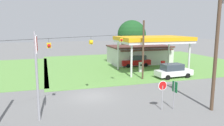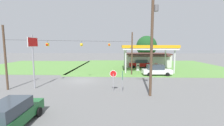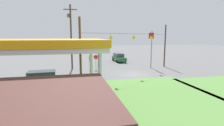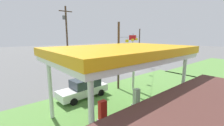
# 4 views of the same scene
# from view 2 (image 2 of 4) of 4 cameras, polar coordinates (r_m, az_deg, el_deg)

# --- Properties ---
(ground_plane) EXTENTS (160.00, 160.00, 0.00)m
(ground_plane) POSITION_cam_2_polar(r_m,az_deg,el_deg) (23.30, -11.21, -6.60)
(ground_plane) COLOR slate
(grass_verge_station_corner) EXTENTS (36.00, 28.00, 0.04)m
(grass_verge_station_corner) POSITION_cam_2_polar(r_m,az_deg,el_deg) (39.98, 13.92, -1.10)
(grass_verge_station_corner) COLOR #5B8E42
(grass_verge_station_corner) RESTS_ON ground
(grass_verge_opposite_corner) EXTENTS (24.00, 24.00, 0.04)m
(grass_verge_opposite_corner) POSITION_cam_2_polar(r_m,az_deg,el_deg) (43.97, -26.80, -0.93)
(grass_verge_opposite_corner) COLOR #5B8E42
(grass_verge_opposite_corner) RESTS_ON ground
(gas_station_canopy) EXTENTS (10.56, 7.00, 5.37)m
(gas_station_canopy) POSITION_cam_2_polar(r_m,az_deg,el_deg) (31.81, 13.35, 5.72)
(gas_station_canopy) COLOR silver
(gas_station_canopy) RESTS_ON ground
(gas_station_store) EXTENTS (11.15, 7.16, 3.32)m
(gas_station_store) POSITION_cam_2_polar(r_m,az_deg,el_deg) (39.62, 12.91, 1.27)
(gas_station_store) COLOR silver
(gas_station_store) RESTS_ON ground
(fuel_pump_near) EXTENTS (0.71, 0.56, 1.55)m
(fuel_pump_near) POSITION_cam_2_polar(r_m,az_deg,el_deg) (31.83, 9.81, -1.66)
(fuel_pump_near) COLOR gray
(fuel_pump_near) RESTS_ON ground
(fuel_pump_far) EXTENTS (0.71, 0.56, 1.55)m
(fuel_pump_far) POSITION_cam_2_polar(r_m,az_deg,el_deg) (32.54, 16.41, -1.65)
(fuel_pump_far) COLOR gray
(fuel_pump_far) RESTS_ON ground
(car_at_pumps_front) EXTENTS (5.17, 2.30, 1.92)m
(car_at_pumps_front) POSITION_cam_2_polar(r_m,az_deg,el_deg) (27.80, 16.51, -2.55)
(car_at_pumps_front) COLOR white
(car_at_pumps_front) RESTS_ON ground
(car_at_pumps_rear) EXTENTS (5.14, 2.23, 1.94)m
(car_at_pumps_rear) POSITION_cam_2_polar(r_m,az_deg,el_deg) (36.50, 10.70, -0.21)
(car_at_pumps_rear) COLOR #AD1414
(car_at_pumps_rear) RESTS_ON ground
(car_on_crossroad) EXTENTS (2.29, 5.21, 1.83)m
(car_on_crossroad) POSITION_cam_2_polar(r_m,az_deg,el_deg) (11.94, -34.15, -15.97)
(car_on_crossroad) COLOR #1E602D
(car_on_crossroad) RESTS_ON ground
(stop_sign_roadside) EXTENTS (0.80, 0.08, 2.50)m
(stop_sign_roadside) POSITION_cam_2_polar(r_m,az_deg,el_deg) (17.17, 0.48, -5.04)
(stop_sign_roadside) COLOR #99999E
(stop_sign_roadside) RESTS_ON ground
(stop_sign_overhead) EXTENTS (0.22, 2.11, 6.58)m
(stop_sign_overhead) POSITION_cam_2_polar(r_m,az_deg,el_deg) (20.46, -27.87, 4.17)
(stop_sign_overhead) COLOR gray
(stop_sign_overhead) RESTS_ON ground
(route_sign) EXTENTS (0.10, 0.70, 2.40)m
(route_sign) POSITION_cam_2_polar(r_m,az_deg,el_deg) (17.04, 4.00, -5.51)
(route_sign) COLOR gray
(route_sign) RESTS_ON ground
(utility_pole_main) EXTENTS (2.20, 0.44, 10.80)m
(utility_pole_main) POSITION_cam_2_polar(r_m,az_deg,el_deg) (15.93, 15.07, 9.00)
(utility_pole_main) COLOR #4C3828
(utility_pole_main) RESTS_ON ground
(signal_span_gantry) EXTENTS (16.01, 10.24, 7.65)m
(signal_span_gantry) POSITION_cam_2_polar(r_m,az_deg,el_deg) (22.71, -11.45, 3.59)
(signal_span_gantry) COLOR #4C3828
(signal_span_gantry) RESTS_ON ground
(tree_behind_station) EXTENTS (6.15, 6.15, 8.20)m
(tree_behind_station) POSITION_cam_2_polar(r_m,az_deg,el_deg) (46.53, 13.00, 6.30)
(tree_behind_station) COLOR #4C3828
(tree_behind_station) RESTS_ON ground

